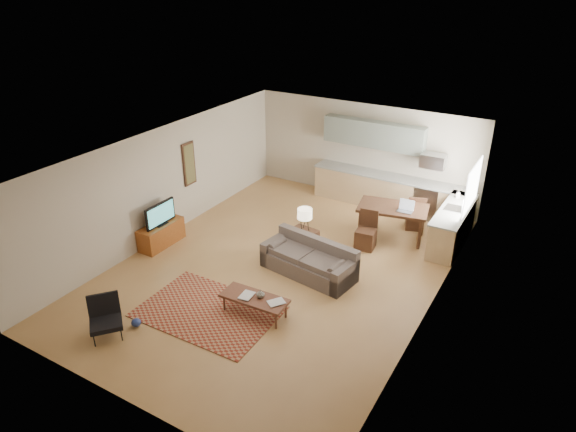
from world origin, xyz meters
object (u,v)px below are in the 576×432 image
Objects in this scene: coffee_table at (255,305)px; armchair at (105,319)px; sofa at (309,259)px; tv_credenza at (161,234)px; dining_table at (392,222)px; console_table at (304,243)px.

armchair reaches higher than coffee_table.
armchair is at bearing -111.84° from sofa.
tv_credenza is at bearing 66.08° from armchair.
coffee_table is 4.41m from dining_table.
armchair is 6.86m from dining_table.
coffee_table is 0.80× the size of dining_table.
tv_credenza is (-3.43, 1.15, 0.07)m from coffee_table.
armchair is 0.62× the size of tv_credenza.
sofa is 2.92× the size of armchair.
console_table is (-0.23, 2.38, 0.14)m from coffee_table.
armchair is 3.38m from tv_credenza.
sofa reaches higher than tv_credenza.
coffee_table is (-0.20, -1.78, -0.18)m from sofa.
console_table is (-0.43, 0.60, -0.03)m from sofa.
sofa is at bearing -122.49° from dining_table.
coffee_table is 2.40m from console_table.
sofa is 0.74m from console_table.
dining_table is (3.10, 6.12, 0.05)m from armchair.
console_table is (3.20, 1.23, 0.07)m from tv_credenza.
dining_table is at bearing 60.09° from console_table.
sofa is at bearing 81.47° from coffee_table.
armchair reaches higher than tv_credenza.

